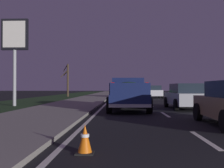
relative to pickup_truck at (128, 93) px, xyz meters
name	(u,v)px	position (x,y,z in m)	size (l,w,h in m)	color
ground	(142,99)	(13.82, -1.75, -0.98)	(144.00, 144.00, 0.00)	black
sidewalk_shoulder	(90,99)	(13.82, 3.95, -0.92)	(108.00, 4.00, 0.12)	gray
grass_verge	(45,99)	(13.82, 8.95, -0.98)	(108.00, 6.00, 0.01)	#1E3819
lane_markings	(119,98)	(16.07, 0.80, -0.98)	(108.00, 3.54, 0.01)	silver
pickup_truck	(128,93)	(0.00, 0.00, 0.00)	(5.44, 2.32, 1.87)	#141E4C
sedan_green	(127,91)	(18.80, -0.22, -0.20)	(4.43, 2.07, 1.54)	#14592D
sedan_white	(154,92)	(18.28, -3.54, -0.20)	(4.41, 2.03, 1.54)	silver
sedan_silver	(186,96)	(1.10, -3.53, -0.20)	(4.44, 2.09, 1.54)	#B2B5BA
gas_price_sign	(15,41)	(3.25, 7.97, 3.61)	(0.27, 1.90, 6.17)	#99999E
street_light_near	(1,24)	(-1.96, 6.54, 3.57)	(0.36, 1.97, 7.50)	#4C4C51
bare_tree_far	(68,80)	(22.49, 8.22, 1.45)	(0.94, 1.17, 4.75)	#423323
traffic_cone_near	(85,139)	(-9.98, 1.05, -0.70)	(0.36, 0.36, 0.58)	black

